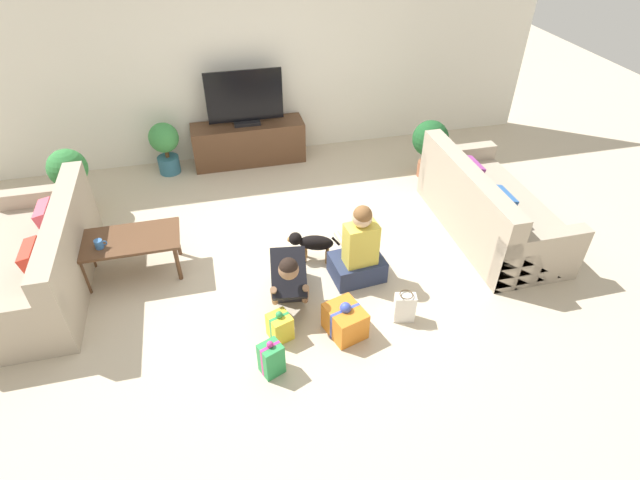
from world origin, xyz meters
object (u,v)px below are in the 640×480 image
object	(u,v)px
tv_console	(249,143)
potted_plant_corner_right	(430,142)
sofa_left	(40,263)
gift_box_c	(345,320)
person_kneeling	(289,275)
tv	(245,101)
coffee_table	(129,243)
dog	(311,243)
potted_plant_back_left	(165,144)
person_sitting	(359,253)
gift_box_b	(271,359)
gift_bag_a	(405,307)
sofa_right	(488,209)
potted_plant_corner_left	(69,173)
gift_box_a	(280,326)
mug	(99,244)

from	to	relation	value
tv_console	potted_plant_corner_right	size ratio (longest dim) A/B	1.96
sofa_left	gift_box_c	size ratio (longest dim) A/B	4.71
potted_plant_corner_right	person_kneeling	distance (m)	2.99
tv	potted_plant_corner_right	size ratio (longest dim) A/B	1.29
coffee_table	dog	distance (m)	1.85
sofa_left	gift_box_c	bearing A→B (deg)	64.53
potted_plant_back_left	person_kneeling	size ratio (longest dim) A/B	0.92
tv	person_kneeling	size ratio (longest dim) A/B	1.30
person_sitting	gift_box_b	size ratio (longest dim) A/B	2.47
tv	dog	distance (m)	2.48
sofa_left	gift_bag_a	xyz separation A→B (m)	(3.33, -1.28, -0.15)
sofa_right	potted_plant_corner_right	distance (m)	1.37
sofa_left	potted_plant_corner_right	distance (m)	4.76
tv_console	potted_plant_back_left	size ratio (longest dim) A/B	2.15
person_kneeling	tv_console	bearing A→B (deg)	98.74
gift_bag_a	sofa_left	bearing A→B (deg)	158.91
tv_console	tv	xyz separation A→B (m)	(0.00, 0.00, 0.62)
potted_plant_back_left	gift_box_c	xyz separation A→B (m)	(1.54, -3.39, -0.28)
sofa_left	dog	bearing A→B (deg)	85.11
potted_plant_corner_left	gift_box_c	size ratio (longest dim) A/B	1.95
gift_box_b	gift_bag_a	xyz separation A→B (m)	(1.30, 0.30, -0.01)
sofa_right	coffee_table	bearing A→B (deg)	87.25
potted_plant_corner_right	gift_box_a	distance (m)	3.43
person_sitting	gift_box_b	distance (m)	1.44
tv	gift_box_b	world-z (taller)	tv
sofa_right	gift_bag_a	xyz separation A→B (m)	(-1.42, -1.10, -0.15)
potted_plant_corner_right	gift_bag_a	world-z (taller)	potted_plant_corner_right
mug	potted_plant_back_left	bearing A→B (deg)	74.51
dog	gift_box_a	size ratio (longest dim) A/B	1.73
sofa_right	potted_plant_corner_left	world-z (taller)	sofa_right
tv	dog	xyz separation A→B (m)	(0.36, -2.36, -0.67)
gift_box_b	gift_box_a	bearing A→B (deg)	69.39
potted_plant_corner_right	dog	distance (m)	2.39
tv_console	gift_box_c	world-z (taller)	tv_console
person_sitting	mug	bearing A→B (deg)	-17.43
coffee_table	gift_box_a	world-z (taller)	coffee_table
tv	gift_box_c	bearing A→B (deg)	-83.06
potted_plant_corner_left	gift_bag_a	size ratio (longest dim) A/B	2.59
gift_box_c	dog	bearing A→B (deg)	93.36
sofa_right	mug	size ratio (longest dim) A/B	16.66
coffee_table	potted_plant_back_left	distance (m)	2.11
sofa_left	sofa_right	distance (m)	4.75
potted_plant_back_left	gift_bag_a	xyz separation A→B (m)	(2.12, -3.37, -0.27)
person_kneeling	gift_bag_a	bearing A→B (deg)	-18.35
potted_plant_corner_left	gift_bag_a	xyz separation A→B (m)	(3.19, -2.63, -0.38)
gift_box_a	gift_bag_a	distance (m)	1.17
tv	gift_bag_a	world-z (taller)	tv
tv_console	gift_box_a	distance (m)	3.36
sofa_left	mug	bearing A→B (deg)	81.47
gift_box_a	gift_bag_a	bearing A→B (deg)	-2.98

